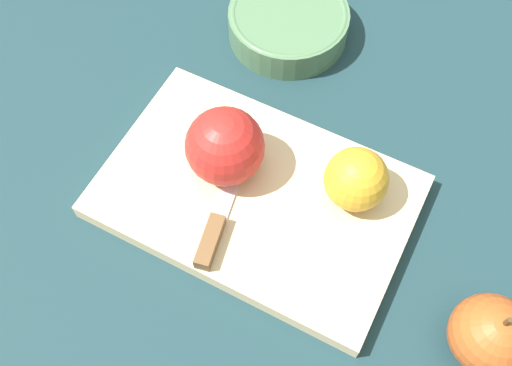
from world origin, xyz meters
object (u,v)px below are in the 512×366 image
apple_half_left (356,180)px  bowl (288,22)px  apple_whole (490,335)px  apple_half_right (225,146)px  knife (214,231)px

apple_half_left → bowl: 0.27m
apple_half_left → apple_whole: (-0.18, 0.08, -0.02)m
bowl → apple_half_left: bearing=132.8°
bowl → apple_whole: bearing=142.3°
apple_half_right → bowl: 0.24m
apple_half_left → bowl: size_ratio=0.44×
apple_whole → apple_half_left: bearing=-25.0°
apple_half_left → bowl: (0.18, -0.19, -0.03)m
apple_half_right → knife: apple_half_right is taller
apple_whole → knife: bearing=5.8°
knife → apple_whole: bearing=-96.9°
apple_half_right → apple_whole: apple_half_right is taller
apple_half_left → knife: bearing=-84.5°
apple_half_left → apple_whole: same height
bowl → apple_half_right: bearing=99.7°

